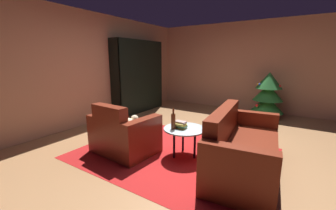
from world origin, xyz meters
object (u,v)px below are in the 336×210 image
Objects in this scene: couch_red at (242,150)px; decorated_tree at (268,94)px; bottle_on_table at (173,121)px; book_stack_on_table at (181,125)px; armchair_red at (124,135)px; bookshelf_unit at (141,77)px; coffee_table at (184,131)px.

decorated_tree is at bearing 92.33° from couch_red.
bottle_on_table is 3.43m from decorated_tree.
decorated_tree is at bearing 76.13° from book_stack_on_table.
decorated_tree is (1.66, 3.61, 0.32)m from armchair_red.
decorated_tree is at bearing 75.23° from bottle_on_table.
bookshelf_unit is 1.97× the size of armchair_red.
bookshelf_unit is at bearing 138.13° from bottle_on_table.
coffee_table is (2.54, -2.04, -0.60)m from bookshelf_unit.
armchair_red is 0.57× the size of couch_red.
decorated_tree is (0.80, 3.23, 0.10)m from book_stack_on_table.
armchair_red is 1.84m from couch_red.
armchair_red is at bearing -156.06° from book_stack_on_table.
book_stack_on_table is at bearing -39.69° from bookshelf_unit.
couch_red is 5.64× the size of bottle_on_table.
couch_red is 1.53× the size of decorated_tree.
armchair_red is at bearing -165.78° from couch_red.
armchair_red is 1.01m from coffee_table.
bottle_on_table is at bearing 20.20° from armchair_red.
decorated_tree is (-0.13, 3.15, 0.32)m from couch_red.
decorated_tree reaches higher than bottle_on_table.
decorated_tree is (0.88, 3.32, 0.03)m from bottle_on_table.
decorated_tree is at bearing 65.33° from armchair_red.
bottle_on_table is (-0.08, -0.09, 0.07)m from book_stack_on_table.
book_stack_on_table is 0.16× the size of decorated_tree.
book_stack_on_table is at bearing 23.94° from armchair_red.
decorated_tree is (0.74, 3.20, 0.20)m from coffee_table.
bookshelf_unit reaches higher than armchair_red.
coffee_table is at bearing -38.72° from bookshelf_unit.
bookshelf_unit reaches higher than coffee_table.
book_stack_on_table is (0.86, 0.38, 0.22)m from armchair_red.
bottle_on_table is (0.78, 0.29, 0.29)m from armchair_red.
bottle_on_table reaches higher than book_stack_on_table.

